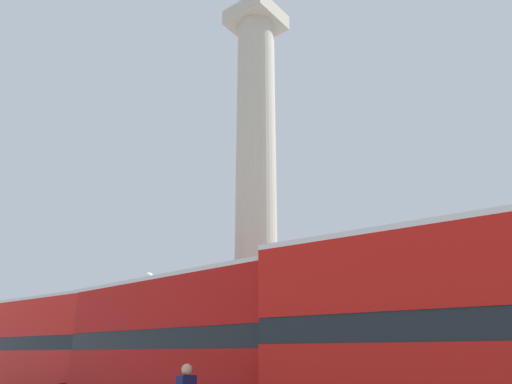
{
  "coord_description": "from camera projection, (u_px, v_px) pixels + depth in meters",
  "views": [
    {
      "loc": [
        13.03,
        -16.45,
        2.03
      ],
      "look_at": [
        0.0,
        0.0,
        9.47
      ],
      "focal_mm": 32.0,
      "sensor_mm": 36.0,
      "label": 1
    }
  ],
  "objects": [
    {
      "name": "monument_column",
      "position": [
        256.0,
        234.0,
        21.56
      ],
      "size": [
        6.18,
        6.18,
        21.21
      ],
      "color": "#ADA593",
      "rests_on": "ground_plane"
    },
    {
      "name": "street_lamp",
      "position": [
        145.0,
        329.0,
        19.46
      ],
      "size": [
        0.42,
        0.42,
        5.42
      ],
      "color": "black",
      "rests_on": "ground_plane"
    },
    {
      "name": "bus_c",
      "position": [
        49.0,
        344.0,
        20.23
      ],
      "size": [
        10.35,
        2.91,
        4.38
      ],
      "rotation": [
        0.0,
        0.0,
        0.02
      ],
      "color": "red",
      "rests_on": "ground_plane"
    },
    {
      "name": "bus_b",
      "position": [
        193.0,
        342.0,
        13.6
      ],
      "size": [
        10.42,
        3.46,
        4.25
      ],
      "rotation": [
        0.0,
        0.0,
        -0.08
      ],
      "color": "#A80F0C",
      "rests_on": "ground_plane"
    },
    {
      "name": "equestrian_statue",
      "position": [
        174.0,
        356.0,
        26.81
      ],
      "size": [
        3.52,
        2.91,
        6.28
      ],
      "rotation": [
        0.0,
        0.0,
        0.27
      ],
      "color": "#ADA593",
      "rests_on": "ground_plane"
    }
  ]
}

